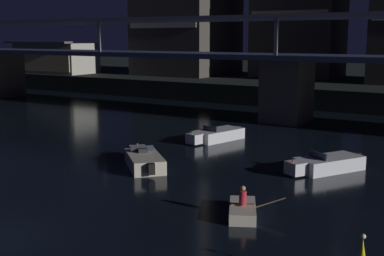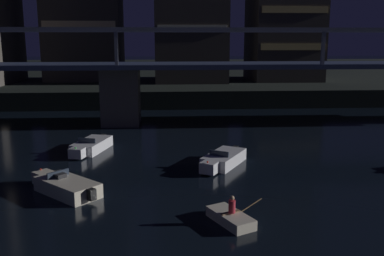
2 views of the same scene
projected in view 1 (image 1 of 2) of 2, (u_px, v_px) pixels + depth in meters
river_bridge at (288, 72)px, 44.94m from camera, size 82.67×6.40×9.38m
waterfront_pavilion at (56, 58)px, 75.83m from camera, size 12.40×7.40×4.70m
speedboat_near_center at (144, 160)px, 29.66m from camera, size 4.44×4.34×1.16m
speedboat_mid_left at (326, 164)px, 28.79m from camera, size 3.65×4.85×1.16m
speedboat_mid_center at (216, 135)px, 37.28m from camera, size 2.79×5.18×1.16m
dinghy_with_paddler at (243, 210)px, 21.59m from camera, size 2.70×2.82×1.36m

